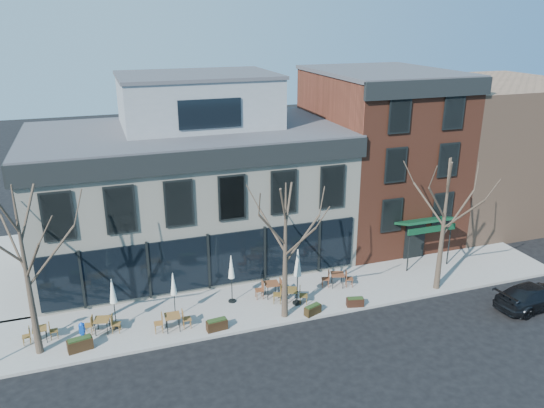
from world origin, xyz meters
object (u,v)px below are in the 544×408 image
object	(u,v)px
cafe_set_0	(40,333)
umbrella_0	(113,294)
parked_sedan	(533,296)
call_box	(83,333)

from	to	relation	value
cafe_set_0	umbrella_0	bearing A→B (deg)	0.74
parked_sedan	call_box	size ratio (longest dim) A/B	3.52
cafe_set_0	call_box	bearing A→B (deg)	-29.37
parked_sedan	cafe_set_0	xyz separation A→B (m)	(-24.18, 4.77, -0.07)
parked_sedan	call_box	xyz separation A→B (m)	(-22.29, 3.71, 0.17)
cafe_set_0	umbrella_0	world-z (taller)	umbrella_0
call_box	cafe_set_0	distance (m)	2.18
call_box	umbrella_0	world-z (taller)	umbrella_0
cafe_set_0	umbrella_0	size ratio (longest dim) A/B	0.61
call_box	cafe_set_0	xyz separation A→B (m)	(-1.89, 1.06, -0.24)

